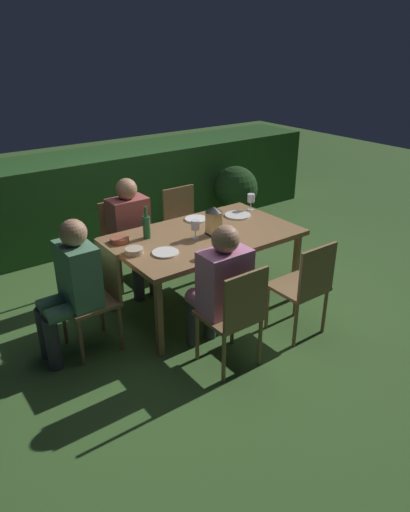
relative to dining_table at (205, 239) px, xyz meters
name	(u,v)px	position (x,y,z in m)	size (l,w,h in m)	color
ground_plane	(205,304)	(0.00, 0.00, -0.69)	(16.00, 16.00, 0.00)	#385B28
dining_table	(205,239)	(0.00, 0.00, 0.00)	(1.68, 1.01, 0.74)	olive
chair_side_right_a	(124,238)	(-0.38, 0.90, -0.20)	(0.42, 0.40, 0.87)	brown
person_in_rust	(132,230)	(-0.38, 0.70, -0.05)	(0.38, 0.47, 1.15)	#9E4C47
chair_side_right_b	(185,223)	(0.38, 0.90, -0.20)	(0.42, 0.40, 0.87)	brown
chair_side_left_a	(235,313)	(-0.38, -0.90, -0.20)	(0.42, 0.40, 0.87)	brown
person_in_pink	(219,285)	(-0.38, -0.70, -0.05)	(0.38, 0.47, 1.15)	#C675A3
chair_head_near	(97,293)	(-1.09, 0.00, -0.20)	(0.40, 0.42, 0.87)	brown
person_in_green	(71,283)	(-1.28, 0.00, -0.05)	(0.48, 0.38, 1.15)	#4C7A5B
chair_side_left_b	(305,285)	(0.38, -0.90, -0.20)	(0.42, 0.40, 0.87)	brown
lantern_centerpiece	(214,219)	(0.06, -0.06, 0.20)	(0.15, 0.15, 0.27)	black
green_bottle_on_table	(147,226)	(-0.47, 0.23, 0.16)	(0.07, 0.07, 0.29)	#1E5B2D
wine_glass_a	(251,199)	(0.77, 0.25, 0.17)	(0.08, 0.08, 0.17)	silver
wine_glass_b	(216,241)	(-0.19, -0.41, 0.17)	(0.08, 0.08, 0.17)	silver
wine_glass_c	(195,226)	(-0.13, -0.03, 0.17)	(0.08, 0.08, 0.17)	silver
plate_a	(165,253)	(-0.52, -0.15, 0.06)	(0.22, 0.22, 0.01)	silver
plate_b	(238,215)	(0.55, 0.19, 0.06)	(0.26, 0.26, 0.01)	silver
plate_c	(196,219)	(0.15, 0.35, 0.06)	(0.22, 0.22, 0.01)	white
bowl_olives	(134,251)	(-0.73, 0.00, 0.08)	(0.15, 0.15, 0.05)	#BCAD8E
bowl_bread	(120,240)	(-0.71, 0.28, 0.08)	(0.16, 0.16, 0.05)	#9E5138
hedge_backdrop	(101,195)	(0.00, 2.26, -0.15)	(6.27, 0.88, 1.07)	#234C1E
potted_plant_by_hedge	(236,192)	(1.60, 1.49, -0.21)	(0.59, 0.59, 0.82)	brown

